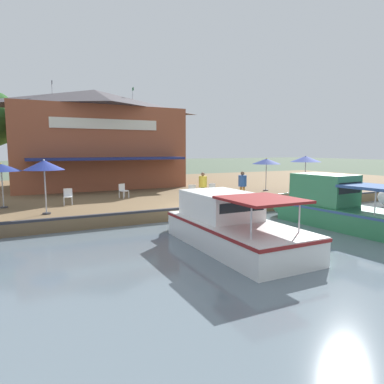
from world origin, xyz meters
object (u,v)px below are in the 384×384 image
at_px(waterfront_restaurant, 96,138).
at_px(motorboat_outer_channel, 329,206).
at_px(cafe_chair_beside_entrance, 192,191).
at_px(cafe_chair_under_first_umbrella, 123,190).
at_px(patio_umbrella_mid_patio_left, 1,168).
at_px(patio_umbrella_near_quay_edge, 306,159).
at_px(person_mid_patio, 242,182).
at_px(patio_umbrella_by_entrance, 44,165).
at_px(person_near_entrance, 203,183).
at_px(motorboat_distant_upstream, 224,224).
at_px(cafe_chair_facing_river, 299,186).
at_px(cafe_chair_mid_patio, 213,190).
at_px(cafe_chair_back_row_seat, 68,196).
at_px(patio_umbrella_mid_patio_right, 266,161).

height_order(waterfront_restaurant, motorboat_outer_channel, waterfront_restaurant).
height_order(cafe_chair_beside_entrance, cafe_chair_under_first_umbrella, same).
xyz_separation_m(patio_umbrella_mid_patio_left, patio_umbrella_near_quay_edge, (1.22, 19.01, 0.23)).
bearing_deg(person_mid_patio, patio_umbrella_near_quay_edge, 106.16).
height_order(patio_umbrella_by_entrance, person_near_entrance, patio_umbrella_by_entrance).
distance_m(motorboat_distant_upstream, motorboat_outer_channel, 6.07).
xyz_separation_m(cafe_chair_under_first_umbrella, person_mid_patio, (4.11, 5.87, 0.57)).
xyz_separation_m(patio_umbrella_by_entrance, motorboat_outer_channel, (5.50, 11.68, -1.91)).
bearing_deg(cafe_chair_facing_river, motorboat_outer_channel, -34.20).
bearing_deg(person_mid_patio, motorboat_outer_channel, 13.95).
distance_m(waterfront_restaurant, patio_umbrella_by_entrance, 12.34).
xyz_separation_m(waterfront_restaurant, person_near_entrance, (10.99, 3.72, -2.82)).
height_order(patio_umbrella_by_entrance, cafe_chair_under_first_umbrella, patio_umbrella_by_entrance).
height_order(cafe_chair_mid_patio, motorboat_distant_upstream, motorboat_distant_upstream).
xyz_separation_m(patio_umbrella_by_entrance, cafe_chair_facing_river, (-0.78, 15.95, -1.74)).
relative_size(patio_umbrella_mid_patio_left, cafe_chair_back_row_seat, 2.65).
height_order(cafe_chair_beside_entrance, person_near_entrance, person_near_entrance).
distance_m(waterfront_restaurant, patio_umbrella_near_quay_edge, 16.10).
height_order(waterfront_restaurant, cafe_chair_facing_river, waterfront_restaurant).
height_order(patio_umbrella_mid_patio_right, cafe_chair_beside_entrance, patio_umbrella_mid_patio_right).
relative_size(cafe_chair_facing_river, person_mid_patio, 0.51).
bearing_deg(patio_umbrella_mid_patio_right, cafe_chair_beside_entrance, -77.25).
relative_size(cafe_chair_back_row_seat, cafe_chair_beside_entrance, 1.00).
xyz_separation_m(cafe_chair_mid_patio, motorboat_distant_upstream, (7.50, -3.88, -0.30)).
height_order(patio_umbrella_mid_patio_left, cafe_chair_under_first_umbrella, patio_umbrella_mid_patio_left).
relative_size(patio_umbrella_near_quay_edge, cafe_chair_under_first_umbrella, 2.95).
height_order(patio_umbrella_by_entrance, person_mid_patio, patio_umbrella_by_entrance).
height_order(cafe_chair_back_row_seat, person_near_entrance, person_near_entrance).
xyz_separation_m(cafe_chair_under_first_umbrella, motorboat_distant_upstream, (9.80, 1.09, -0.30)).
height_order(cafe_chair_back_row_seat, cafe_chair_under_first_umbrella, same).
xyz_separation_m(patio_umbrella_near_quay_edge, cafe_chair_mid_patio, (0.16, -7.68, -1.77)).
bearing_deg(cafe_chair_under_first_umbrella, patio_umbrella_near_quay_edge, 80.40).
distance_m(patio_umbrella_near_quay_edge, motorboat_distant_upstream, 14.02).
bearing_deg(motorboat_distant_upstream, cafe_chair_facing_river, 123.74).
bearing_deg(patio_umbrella_mid_patio_right, motorboat_distant_upstream, -45.54).
relative_size(cafe_chair_back_row_seat, cafe_chair_facing_river, 1.00).
xyz_separation_m(patio_umbrella_by_entrance, motorboat_distant_upstream, (6.11, 5.65, -2.03)).
xyz_separation_m(patio_umbrella_near_quay_edge, motorboat_outer_channel, (7.06, -5.52, -1.94)).
xyz_separation_m(patio_umbrella_by_entrance, cafe_chair_beside_entrance, (-1.25, 8.03, -1.74)).
relative_size(cafe_chair_mid_patio, person_near_entrance, 0.52).
xyz_separation_m(cafe_chair_mid_patio, person_mid_patio, (1.81, 0.89, 0.57)).
height_order(cafe_chair_back_row_seat, motorboat_distant_upstream, motorboat_distant_upstream).
bearing_deg(person_near_entrance, cafe_chair_facing_river, 93.01).
relative_size(patio_umbrella_by_entrance, patio_umbrella_mid_patio_left, 1.10).
bearing_deg(person_near_entrance, patio_umbrella_mid_patio_right, 110.36).
height_order(patio_umbrella_near_quay_edge, motorboat_outer_channel, patio_umbrella_near_quay_edge).
relative_size(cafe_chair_back_row_seat, cafe_chair_under_first_umbrella, 1.00).
xyz_separation_m(patio_umbrella_mid_patio_left, cafe_chair_facing_river, (2.00, 17.75, -1.54)).
relative_size(patio_umbrella_mid_patio_right, person_mid_patio, 1.39).
distance_m(patio_umbrella_mid_patio_right, cafe_chair_under_first_umbrella, 10.29).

